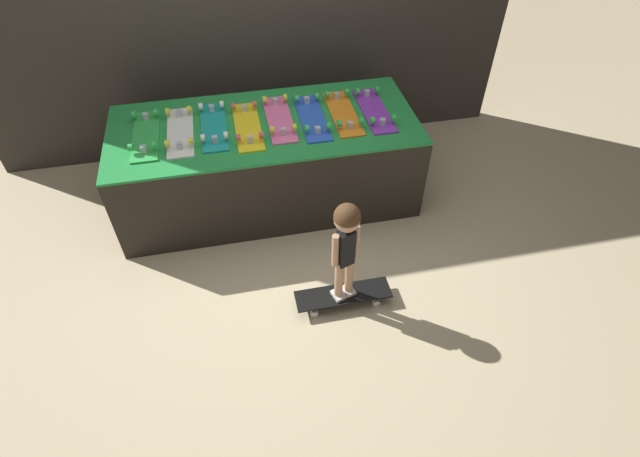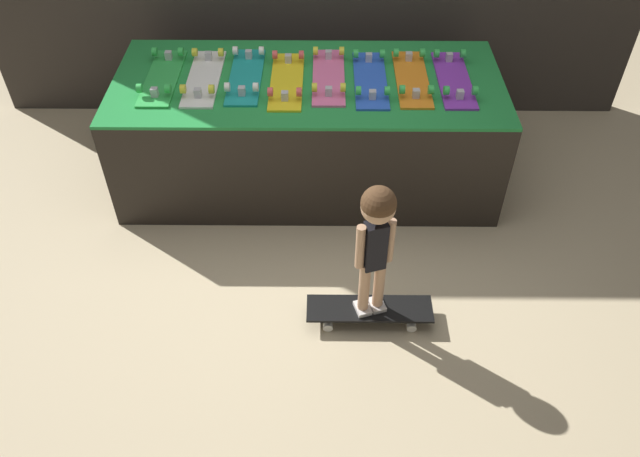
# 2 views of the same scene
# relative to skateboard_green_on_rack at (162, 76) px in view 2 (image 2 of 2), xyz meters

# --- Properties ---
(ground_plane) EXTENTS (16.00, 16.00, 0.00)m
(ground_plane) POSITION_rel_skateboard_green_on_rack_xyz_m (0.89, -0.58, -0.76)
(ground_plane) COLOR beige
(display_rack) EXTENTS (2.39, 1.03, 0.74)m
(display_rack) POSITION_rel_skateboard_green_on_rack_xyz_m (0.89, -0.01, -0.39)
(display_rack) COLOR black
(display_rack) RESTS_ON ground_plane
(skateboard_green_on_rack) EXTENTS (0.20, 0.67, 0.09)m
(skateboard_green_on_rack) POSITION_rel_skateboard_green_on_rack_xyz_m (0.00, 0.00, 0.00)
(skateboard_green_on_rack) COLOR green
(skateboard_green_on_rack) RESTS_ON display_rack
(skateboard_white_on_rack) EXTENTS (0.20, 0.67, 0.09)m
(skateboard_white_on_rack) POSITION_rel_skateboard_green_on_rack_xyz_m (0.25, -0.01, 0.00)
(skateboard_white_on_rack) COLOR white
(skateboard_white_on_rack) RESTS_ON display_rack
(skateboard_teal_on_rack) EXTENTS (0.20, 0.67, 0.09)m
(skateboard_teal_on_rack) POSITION_rel_skateboard_green_on_rack_xyz_m (0.51, 0.02, 0.00)
(skateboard_teal_on_rack) COLOR teal
(skateboard_teal_on_rack) RESTS_ON display_rack
(skateboard_yellow_on_rack) EXTENTS (0.20, 0.67, 0.09)m
(skateboard_yellow_on_rack) POSITION_rel_skateboard_green_on_rack_xyz_m (0.76, -0.03, 0.00)
(skateboard_yellow_on_rack) COLOR yellow
(skateboard_yellow_on_rack) RESTS_ON display_rack
(skateboard_pink_on_rack) EXTENTS (0.20, 0.67, 0.09)m
(skateboard_pink_on_rack) POSITION_rel_skateboard_green_on_rack_xyz_m (1.01, 0.02, 0.00)
(skateboard_pink_on_rack) COLOR pink
(skateboard_pink_on_rack) RESTS_ON display_rack
(skateboard_blue_on_rack) EXTENTS (0.20, 0.67, 0.09)m
(skateboard_blue_on_rack) POSITION_rel_skateboard_green_on_rack_xyz_m (1.27, -0.02, 0.00)
(skateboard_blue_on_rack) COLOR blue
(skateboard_blue_on_rack) RESTS_ON display_rack
(skateboard_orange_on_rack) EXTENTS (0.20, 0.67, 0.09)m
(skateboard_orange_on_rack) POSITION_rel_skateboard_green_on_rack_xyz_m (1.52, -0.00, 0.00)
(skateboard_orange_on_rack) COLOR orange
(skateboard_orange_on_rack) RESTS_ON display_rack
(skateboard_purple_on_rack) EXTENTS (0.20, 0.67, 0.09)m
(skateboard_purple_on_rack) POSITION_rel_skateboard_green_on_rack_xyz_m (1.78, -0.01, 0.00)
(skateboard_purple_on_rack) COLOR purple
(skateboard_purple_on_rack) RESTS_ON display_rack
(skateboard_on_floor) EXTENTS (0.68, 0.19, 0.09)m
(skateboard_on_floor) POSITION_rel_skateboard_green_on_rack_xyz_m (1.24, -1.26, -0.68)
(skateboard_on_floor) COLOR black
(skateboard_on_floor) RESTS_ON ground_plane
(child) EXTENTS (0.19, 0.17, 0.83)m
(child) POSITION_rel_skateboard_green_on_rack_xyz_m (1.24, -1.26, -0.09)
(child) COLOR silver
(child) RESTS_ON skateboard_on_floor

